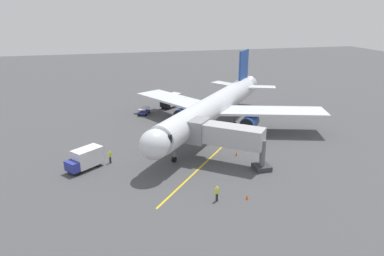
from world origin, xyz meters
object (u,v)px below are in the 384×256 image
Objects in this scene: safety_cone_nose_right at (247,197)px; box_truck_near_nose at (85,159)px; jet_bridge at (220,135)px; airplane at (214,107)px; ground_crew_marshaller at (217,193)px; belt_loader_portside at (215,107)px; box_truck_starboard_side at (171,100)px; baggage_cart_rear_apron at (144,111)px; ground_crew_wing_walker at (110,157)px; safety_cone_nose_left at (236,154)px.

box_truck_near_nose is at bearing -35.98° from safety_cone_nose_right.
jet_bridge is 17.20m from box_truck_near_nose.
jet_bridge is at bearing 75.91° from airplane.
ground_crew_marshaller is 0.39× the size of belt_loader_portside.
jet_bridge is at bearing -91.66° from safety_cone_nose_right.
box_truck_starboard_side reaches higher than safety_cone_nose_right.
baggage_cart_rear_apron is at bearing -1.11° from belt_loader_portside.
box_truck_near_nose is at bearing 19.96° from ground_crew_wing_walker.
baggage_cart_rear_apron is (-10.16, -22.33, -0.73)m from box_truck_near_nose.
airplane is 13.10m from belt_loader_portside.
belt_loader_portside is at bearing -106.57° from jet_bridge.
baggage_cart_rear_apron is 24.95m from safety_cone_nose_left.
jet_bridge is at bearing 167.15° from ground_crew_wing_walker.
safety_cone_nose_left is at bearing 89.30° from airplane.
ground_crew_wing_walker is 3.30m from box_truck_near_nose.
jet_bridge reaches higher than ground_crew_wing_walker.
ground_crew_wing_walker is 3.11× the size of safety_cone_nose_right.
airplane is 22.70m from safety_cone_nose_right.
jet_bridge is 10.52m from ground_crew_marshaller.
ground_crew_wing_walker is at bearing -12.85° from jet_bridge.
baggage_cart_rear_apron is at bearing 33.87° from box_truck_starboard_side.
airplane is 22.79m from ground_crew_marshaller.
box_truck_starboard_side is at bearing -88.44° from jet_bridge.
safety_cone_nose_right is at bearing 90.72° from box_truck_starboard_side.
ground_crew_wing_walker is 28.42m from box_truck_starboard_side.
box_truck_near_nose is 8.78× the size of safety_cone_nose_left.
box_truck_near_nose is (19.96, 10.07, -2.62)m from airplane.
safety_cone_nose_right is (0.29, 10.03, -3.49)m from jet_bridge.
airplane is 22.51m from box_truck_near_nose.
box_truck_starboard_side reaches higher than safety_cone_nose_left.
ground_crew_marshaller is 35.25m from belt_loader_portside.
safety_cone_nose_left is at bearing 79.39° from belt_loader_portside.
jet_bridge is 2.10× the size of box_truck_starboard_side.
airplane is 16.92m from box_truck_starboard_side.
box_truck_near_nose is at bearing -6.89° from jet_bridge.
airplane reaches higher than jet_bridge.
ground_crew_wing_walker is 0.39× the size of belt_loader_portside.
baggage_cart_rear_apron is (6.76, -24.37, -3.11)m from jet_bridge.
ground_crew_wing_walker is at bearing 27.94° from airplane.
baggage_cart_rear_apron is (9.80, -12.26, -3.35)m from airplane.
baggage_cart_rear_apron is (13.93, -0.27, -0.06)m from belt_loader_portside.
belt_loader_portside reaches higher than safety_cone_nose_right.
jet_bridge is 25.48m from baggage_cart_rear_apron.
airplane is 19.78× the size of ground_crew_marshaller.
airplane is at bearing 70.99° from belt_loader_portside.
ground_crew_marshaller is at bearing 129.33° from ground_crew_wing_walker.
belt_loader_portside is 9.05m from box_truck_starboard_side.
box_truck_near_nose and box_truck_starboard_side have the same top height.
belt_loader_portside is 34.94m from safety_cone_nose_right.
jet_bridge is 2.08× the size of box_truck_near_nose.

